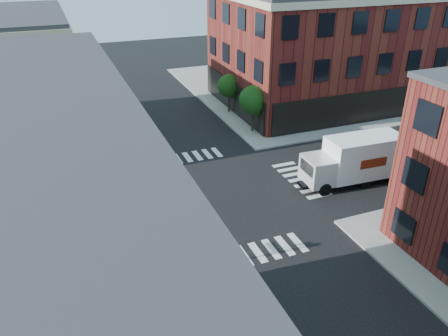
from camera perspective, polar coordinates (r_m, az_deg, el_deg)
name	(u,v)px	position (r m, az deg, el deg)	size (l,w,h in m)	color
ground	(216,196)	(31.66, -1.03, -3.70)	(120.00, 120.00, 0.00)	black
sidewalk_ne	(312,87)	(57.88, 11.39, 10.39)	(30.00, 30.00, 0.15)	gray
building_ne	(337,47)	(52.19, 14.49, 15.00)	(25.00, 16.00, 12.00)	#4E1413
tree_near	(254,101)	(41.46, 3.91, 8.69)	(2.69, 2.69, 4.49)	black
tree_far	(230,87)	(46.77, 0.74, 10.53)	(2.43, 2.43, 4.07)	black
signal_pole	(140,235)	(23.24, -10.95, -8.55)	(1.29, 1.24, 4.60)	black
box_truck	(355,160)	(34.10, 16.76, 1.04)	(8.14, 2.77, 3.64)	white
traffic_cone	(166,255)	(25.72, -7.58, -11.26)	(0.52, 0.52, 0.73)	red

